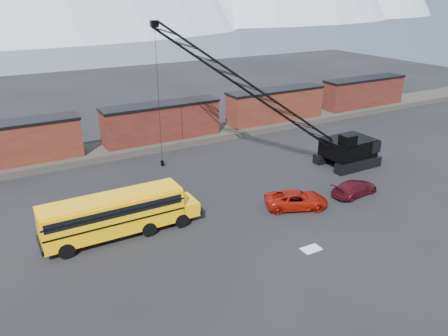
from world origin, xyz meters
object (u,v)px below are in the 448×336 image
object	(u,v)px
red_pickup	(296,200)
crawler_crane	(249,88)
maroon_suv	(355,188)
school_bus	(118,213)

from	to	relation	value
red_pickup	crawler_crane	size ratio (longest dim) A/B	0.26
red_pickup	maroon_suv	bearing A→B (deg)	-72.42
school_bus	maroon_suv	world-z (taller)	school_bus
school_bus	maroon_suv	bearing A→B (deg)	-9.75
red_pickup	maroon_suv	xyz separation A→B (m)	(5.96, -0.59, -0.05)
crawler_crane	maroon_suv	bearing A→B (deg)	-65.77
red_pickup	crawler_crane	bearing A→B (deg)	15.07
crawler_crane	school_bus	bearing A→B (deg)	-156.29
maroon_suv	red_pickup	bearing A→B (deg)	78.86
red_pickup	school_bus	bearing A→B (deg)	101.73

